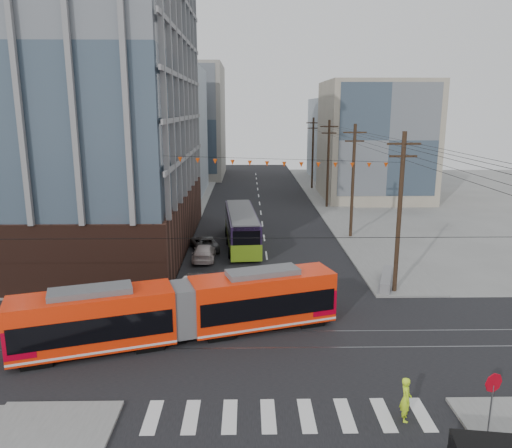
% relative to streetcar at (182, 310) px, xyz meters
% --- Properties ---
extents(ground, '(160.00, 160.00, 0.00)m').
position_rel_streetcar_xyz_m(ground, '(5.21, -4.20, -1.69)').
color(ground, slate).
extents(office_building, '(30.00, 25.00, 28.60)m').
position_rel_streetcar_xyz_m(office_building, '(-16.79, 18.80, 12.61)').
color(office_building, '#381E16').
rests_on(office_building, ground).
extents(bg_bldg_nw_near, '(18.00, 16.00, 18.00)m').
position_rel_streetcar_xyz_m(bg_bldg_nw_near, '(-11.79, 47.80, 7.31)').
color(bg_bldg_nw_near, '#8C99A5').
rests_on(bg_bldg_nw_near, ground).
extents(bg_bldg_ne_near, '(14.00, 14.00, 16.00)m').
position_rel_streetcar_xyz_m(bg_bldg_ne_near, '(21.21, 43.80, 6.31)').
color(bg_bldg_ne_near, gray).
rests_on(bg_bldg_ne_near, ground).
extents(bg_bldg_nw_far, '(16.00, 18.00, 20.00)m').
position_rel_streetcar_xyz_m(bg_bldg_nw_far, '(-8.79, 67.80, 8.31)').
color(bg_bldg_nw_far, gray).
rests_on(bg_bldg_nw_far, ground).
extents(bg_bldg_ne_far, '(16.00, 16.00, 14.00)m').
position_rel_streetcar_xyz_m(bg_bldg_ne_far, '(23.21, 63.80, 5.31)').
color(bg_bldg_ne_far, '#8C99A5').
rests_on(bg_bldg_ne_far, ground).
extents(utility_pole_far, '(0.30, 0.30, 11.00)m').
position_rel_streetcar_xyz_m(utility_pole_far, '(13.71, 51.80, 3.81)').
color(utility_pole_far, black).
rests_on(utility_pole_far, ground).
extents(streetcar, '(17.49, 7.72, 3.39)m').
position_rel_streetcar_xyz_m(streetcar, '(0.00, 0.00, 0.00)').
color(streetcar, '#F72A08').
rests_on(streetcar, ground).
extents(city_bus, '(3.49, 12.04, 3.36)m').
position_rel_streetcar_xyz_m(city_bus, '(3.04, 19.04, -0.01)').
color(city_bus, black).
rests_on(city_bus, ground).
extents(parked_car_silver, '(2.57, 4.34, 1.35)m').
position_rel_streetcar_xyz_m(parked_car_silver, '(0.12, 7.06, -1.02)').
color(parked_car_silver, '#AFAFAF').
rests_on(parked_car_silver, ground).
extents(parked_car_white, '(1.85, 4.46, 1.29)m').
position_rel_streetcar_xyz_m(parked_car_white, '(-0.05, 14.71, -1.05)').
color(parked_car_white, silver).
rests_on(parked_car_white, ground).
extents(parked_car_grey, '(3.20, 4.95, 1.27)m').
position_rel_streetcar_xyz_m(parked_car_grey, '(-0.30, 17.77, -1.06)').
color(parked_car_grey, '#4C4C4C').
rests_on(parked_car_grey, ground).
extents(pedestrian, '(0.51, 0.73, 1.89)m').
position_rel_streetcar_xyz_m(pedestrian, '(9.98, -7.54, -0.75)').
color(pedestrian, '#CDFF24').
rests_on(pedestrian, ground).
extents(stop_sign, '(1.02, 1.02, 2.62)m').
position_rel_streetcar_xyz_m(stop_sign, '(12.81, -8.81, -0.38)').
color(stop_sign, '#AC000F').
rests_on(stop_sign, ground).
extents(jersey_barrier, '(2.30, 4.48, 0.88)m').
position_rel_streetcar_xyz_m(jersey_barrier, '(13.51, 8.16, -1.25)').
color(jersey_barrier, slate).
rests_on(jersey_barrier, ground).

